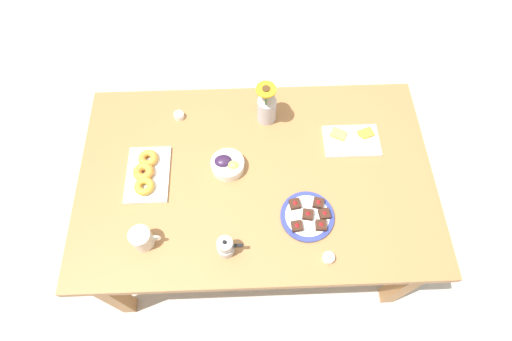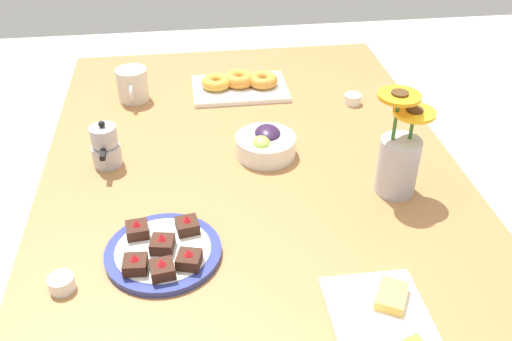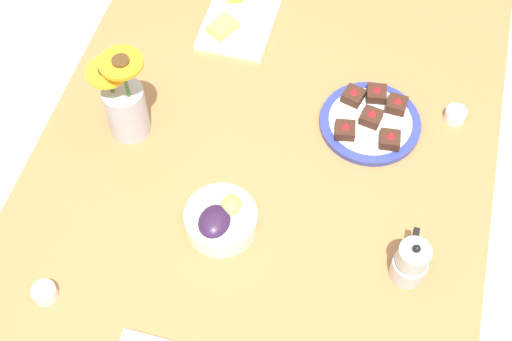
% 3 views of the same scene
% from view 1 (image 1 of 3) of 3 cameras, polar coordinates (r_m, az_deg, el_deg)
% --- Properties ---
extents(ground_plane, '(6.00, 6.00, 0.00)m').
position_cam_1_polar(ground_plane, '(2.48, 0.00, -8.53)').
color(ground_plane, '#B7B2A8').
extents(dining_table, '(1.60, 1.00, 0.74)m').
position_cam_1_polar(dining_table, '(1.87, 0.00, -1.81)').
color(dining_table, '#9E6B3D').
rests_on(dining_table, ground_plane).
extents(coffee_mug, '(0.12, 0.09, 0.09)m').
position_cam_1_polar(coffee_mug, '(1.69, -15.98, -9.30)').
color(coffee_mug, beige).
rests_on(coffee_mug, dining_table).
extents(grape_bowl, '(0.15, 0.15, 0.07)m').
position_cam_1_polar(grape_bowl, '(1.79, -4.12, 0.87)').
color(grape_bowl, white).
rests_on(grape_bowl, dining_table).
extents(cheese_platter, '(0.26, 0.17, 0.03)m').
position_cam_1_polar(cheese_platter, '(1.93, 13.49, 4.27)').
color(cheese_platter, white).
rests_on(cheese_platter, dining_table).
extents(croissant_platter, '(0.19, 0.28, 0.05)m').
position_cam_1_polar(croissant_platter, '(1.85, -15.36, -0.35)').
color(croissant_platter, white).
rests_on(croissant_platter, dining_table).
extents(jam_cup_honey, '(0.05, 0.05, 0.03)m').
position_cam_1_polar(jam_cup_honey, '(1.99, -10.95, 7.72)').
color(jam_cup_honey, white).
rests_on(jam_cup_honey, dining_table).
extents(jam_cup_berry, '(0.05, 0.05, 0.03)m').
position_cam_1_polar(jam_cup_berry, '(1.67, 10.30, -12.17)').
color(jam_cup_berry, white).
rests_on(jam_cup_berry, dining_table).
extents(dessert_plate, '(0.23, 0.23, 0.05)m').
position_cam_1_polar(dessert_plate, '(1.72, 7.42, -6.45)').
color(dessert_plate, navy).
rests_on(dessert_plate, dining_table).
extents(flower_vase, '(0.10, 0.13, 0.25)m').
position_cam_1_polar(flower_vase, '(1.89, 1.53, 8.99)').
color(flower_vase, '#B2B2BC').
rests_on(flower_vase, dining_table).
extents(moka_pot, '(0.11, 0.07, 0.12)m').
position_cam_1_polar(moka_pot, '(1.62, -4.36, -10.82)').
color(moka_pot, '#B7B7BC').
rests_on(moka_pot, dining_table).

